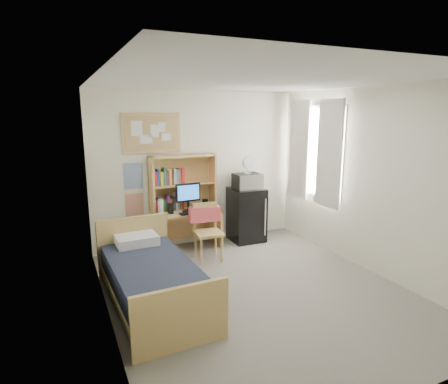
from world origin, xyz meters
name	(u,v)px	position (x,y,z in m)	size (l,w,h in m)	color
floor	(256,292)	(0.00, 0.00, -0.01)	(3.60, 4.20, 0.02)	gray
ceiling	(260,80)	(0.00, 0.00, 2.60)	(3.60, 4.20, 0.02)	silver
wall_back	(198,169)	(0.00, 2.10, 1.30)	(3.60, 0.04, 2.60)	white
wall_front	(404,248)	(0.00, -2.10, 1.30)	(3.60, 0.04, 2.60)	white
wall_left	(104,207)	(-1.80, 0.00, 1.30)	(0.04, 4.20, 2.60)	white
wall_right	(370,181)	(1.80, 0.00, 1.30)	(0.04, 4.20, 2.60)	white
window_unit	(315,152)	(1.75, 1.20, 1.60)	(0.10, 1.40, 1.70)	white
curtain_left	(329,154)	(1.72, 0.80, 1.60)	(0.04, 0.55, 1.70)	white
curtain_right	(299,150)	(1.72, 1.60, 1.60)	(0.04, 0.55, 1.70)	white
bulletin_board	(151,133)	(-0.78, 2.08, 1.92)	(0.94, 0.03, 0.64)	tan
poster_wave	(133,176)	(-1.10, 2.09, 1.25)	(0.30, 0.01, 0.42)	#2A61A9
poster_japan	(135,205)	(-1.10, 2.09, 0.78)	(0.28, 0.01, 0.36)	#BC3E21
desk	(187,230)	(-0.31, 1.80, 0.33)	(1.06, 0.53, 0.66)	#E0B26D
desk_chair	(208,233)	(-0.17, 1.22, 0.44)	(0.44, 0.44, 0.88)	tan
mini_fridge	(246,214)	(0.79, 1.80, 0.47)	(0.55, 0.55, 0.94)	black
bed	(154,285)	(-1.28, 0.19, 0.26)	(0.93, 1.87, 0.51)	#1B2030
hutch	(183,182)	(-0.31, 1.95, 1.11)	(1.10, 0.28, 0.90)	#E0B26D
monitor	(188,198)	(-0.30, 1.74, 0.88)	(0.42, 0.03, 0.44)	black
keyboard	(192,213)	(-0.30, 1.60, 0.67)	(0.40, 0.13, 0.02)	black
speaker_left	(171,209)	(-0.60, 1.72, 0.75)	(0.07, 0.07, 0.17)	black
speaker_right	(205,204)	(0.00, 1.76, 0.75)	(0.07, 0.07, 0.18)	black
water_bottle	(161,208)	(-0.78, 1.68, 0.79)	(0.08, 0.08, 0.26)	white
hoodie	(205,214)	(-0.15, 1.42, 0.68)	(0.49, 0.15, 0.23)	#E1555C
microwave	(247,181)	(0.79, 1.78, 1.07)	(0.45, 0.34, 0.26)	silver
desk_fan	(247,166)	(0.79, 1.78, 1.34)	(0.22, 0.22, 0.28)	white
pillow	(137,240)	(-1.31, 0.94, 0.58)	(0.53, 0.37, 0.13)	white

